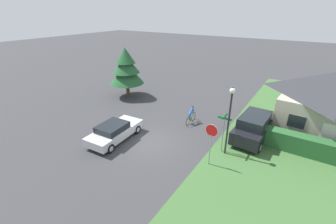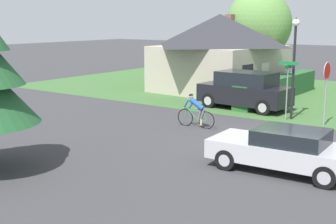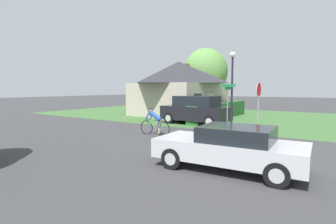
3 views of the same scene
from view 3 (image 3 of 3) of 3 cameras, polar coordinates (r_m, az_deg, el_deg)
ground_plane at (r=10.77m, az=12.43°, el=-8.07°), size 140.00×140.00×0.00m
grass_verge_right at (r=23.35m, az=14.03°, el=-0.99°), size 16.00×36.00×0.01m
cottage_house at (r=24.20m, az=2.34°, el=5.38°), size 8.18×7.65×4.90m
hedge_row at (r=21.54m, az=11.32°, el=0.26°), size 9.70×0.90×1.28m
sedan_left_lane at (r=8.15m, az=13.43°, el=-7.47°), size 2.11×4.48×1.33m
cyclist at (r=13.70m, az=-2.86°, el=-2.18°), size 0.44×1.82×1.45m
parked_suv_right at (r=18.02m, az=6.02°, el=0.42°), size 2.23×4.75×1.93m
stop_sign at (r=14.91m, az=19.11°, el=3.12°), size 0.79×0.07×2.77m
street_lamp at (r=15.84m, az=13.81°, el=7.69°), size 0.34×0.34×4.64m
street_name_sign at (r=15.59m, az=12.84°, el=2.90°), size 0.90×0.90×2.69m
deciduous_tree_right at (r=28.01m, az=8.15°, el=8.70°), size 4.61×4.61×6.62m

